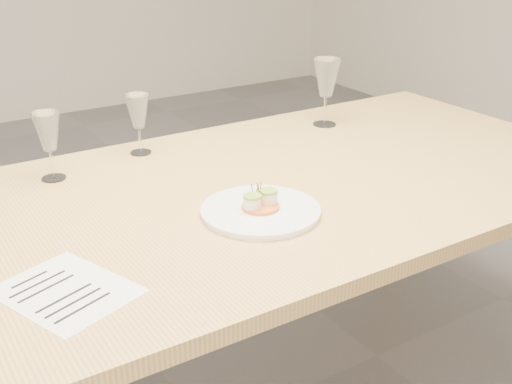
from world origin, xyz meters
TOP-DOWN VIEW (x-y plane):
  - dining_table at (0.00, 0.00)m, footprint 2.40×1.00m
  - dinner_plate at (0.09, -0.15)m, footprint 0.28×0.28m
  - recipe_sheet at (-0.40, -0.24)m, footprint 0.27×0.30m
  - wine_glass_0 at (-0.26, 0.33)m, footprint 0.07×0.07m
  - wine_glass_1 at (0.02, 0.39)m, footprint 0.07×0.07m
  - wine_glass_2 at (0.65, 0.32)m, footprint 0.09×0.09m

SIDE VIEW (x-z plane):
  - dining_table at x=0.00m, z-range 0.31..1.06m
  - recipe_sheet at x=-0.40m, z-range 0.75..0.75m
  - dinner_plate at x=0.09m, z-range 0.72..0.80m
  - wine_glass_1 at x=0.02m, z-range 0.79..0.96m
  - wine_glass_0 at x=-0.26m, z-range 0.79..0.97m
  - wine_glass_2 at x=0.65m, z-range 0.79..1.02m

